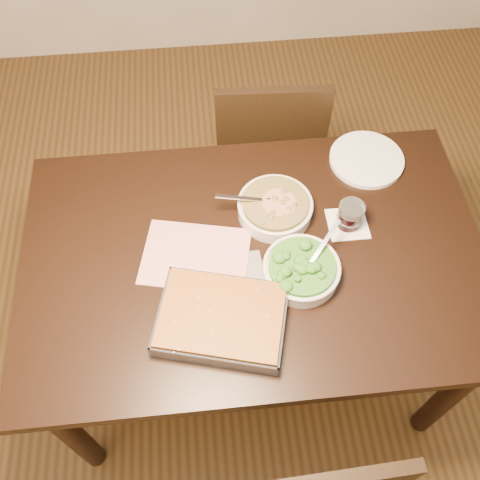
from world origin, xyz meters
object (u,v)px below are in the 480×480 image
(stew_bowl, at_px, (275,207))
(chair_far, at_px, (268,145))
(broccoli_bowl, at_px, (301,269))
(wine_tumbler, at_px, (350,215))
(table, at_px, (253,270))
(baking_dish, at_px, (222,319))
(dinner_plate, at_px, (366,159))

(stew_bowl, distance_m, chair_far, 0.61)
(stew_bowl, height_order, broccoli_bowl, stew_bowl)
(wine_tumbler, bearing_deg, stew_bowl, 163.62)
(table, relative_size, baking_dish, 3.52)
(table, bearing_deg, baking_dish, -118.05)
(broccoli_bowl, relative_size, baking_dish, 0.57)
(stew_bowl, xyz_separation_m, baking_dish, (-0.20, -0.36, -0.00))
(stew_bowl, bearing_deg, table, -119.64)
(stew_bowl, distance_m, broccoli_bowl, 0.23)
(table, height_order, stew_bowl, stew_bowl)
(chair_far, bearing_deg, broccoli_bowl, 92.26)
(chair_far, bearing_deg, wine_tumbler, 108.55)
(wine_tumbler, distance_m, chair_far, 0.69)
(table, bearing_deg, dinner_plate, 38.00)
(dinner_plate, distance_m, chair_far, 0.52)
(table, bearing_deg, chair_far, 78.26)
(broccoli_bowl, xyz_separation_m, baking_dish, (-0.24, -0.13, -0.00))
(table, xyz_separation_m, baking_dish, (-0.12, -0.22, 0.13))
(table, distance_m, baking_dish, 0.27)
(stew_bowl, height_order, dinner_plate, stew_bowl)
(broccoli_bowl, height_order, dinner_plate, broccoli_bowl)
(table, distance_m, wine_tumbler, 0.34)
(broccoli_bowl, relative_size, chair_far, 0.26)
(wine_tumbler, bearing_deg, broccoli_bowl, -136.94)
(stew_bowl, relative_size, chair_far, 0.30)
(stew_bowl, relative_size, broccoli_bowl, 1.16)
(broccoli_bowl, distance_m, chair_far, 0.81)
(table, distance_m, stew_bowl, 0.21)
(table, bearing_deg, stew_bowl, 60.36)
(table, relative_size, dinner_plate, 5.62)
(stew_bowl, xyz_separation_m, wine_tumbler, (0.22, -0.06, 0.02))
(table, bearing_deg, broccoli_bowl, -33.65)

